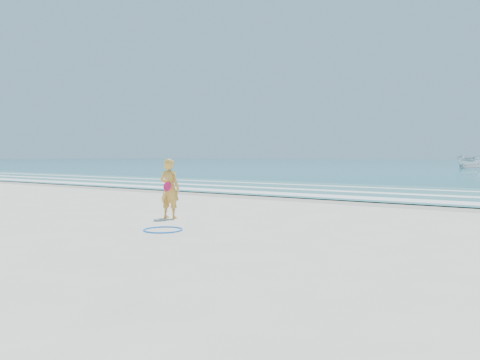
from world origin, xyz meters
The scene contains 9 objects.
ground centered at (0.00, 0.00, 0.00)m, with size 400.00×400.00×0.00m, color silver.
wet_sand centered at (0.00, 9.00, 0.00)m, with size 400.00×2.40×0.00m, color #B2A893.
shallow centered at (0.00, 14.00, 0.04)m, with size 400.00×10.00×0.01m, color #59B7AD.
foam_near centered at (0.00, 10.30, 0.05)m, with size 400.00×1.40×0.01m, color white.
foam_mid centered at (0.00, 13.20, 0.05)m, with size 400.00×0.90×0.01m, color white.
foam_far centered at (0.00, 16.50, 0.05)m, with size 400.00×0.60×0.01m, color white.
hoop centered at (1.04, -0.07, 0.02)m, with size 0.93×0.93×0.03m, color #0D76F5.
boat centered at (-0.09, 58.88, 1.00)m, with size 1.88×4.99×1.93m, color silver.
woman centered at (-0.29, 1.61, 0.84)m, with size 0.66×0.48×1.68m.
Camera 1 is at (8.70, -8.11, 1.77)m, focal length 35.00 mm.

